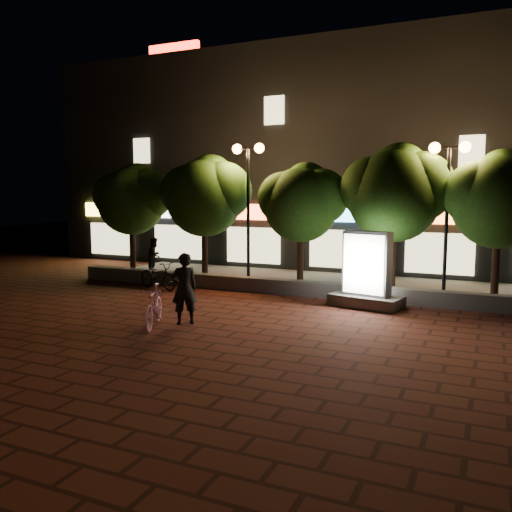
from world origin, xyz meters
The scene contains 16 objects.
ground centered at (0.00, 0.00, 0.00)m, with size 80.00×80.00×0.00m, color #54251A.
retaining_wall centered at (0.00, 4.00, 0.25)m, with size 16.00×0.45×0.50m, color #63615C.
sidewalk centered at (0.00, 6.50, 0.04)m, with size 16.00×5.00×0.08m, color #63615C.
building_block centered at (-0.01, 12.99, 5.00)m, with size 28.00×8.12×11.30m.
tree_far_left centered at (-6.95, 5.46, 3.29)m, with size 3.36×2.80×4.63m.
tree_left centered at (-3.45, 5.46, 3.44)m, with size 3.60×3.00×4.89m.
tree_mid centered at (0.55, 5.46, 3.22)m, with size 3.24×2.70×4.50m.
tree_right centered at (3.86, 5.46, 3.57)m, with size 3.72×3.10×5.07m.
tree_far_right centered at (7.05, 5.46, 3.37)m, with size 3.48×2.90×4.76m.
street_lamp_left centered at (-1.50, 5.20, 4.03)m, with size 1.26×0.36×5.18m.
street_lamp_right centered at (5.50, 5.20, 3.89)m, with size 1.26×0.36×4.98m.
ad_kiosk centered at (3.43, 3.14, 0.93)m, with size 2.31×1.48×2.32m.
scooter_pink centered at (-1.05, -1.54, 0.55)m, with size 0.51×1.82×1.09m, color pink.
rider centered at (-0.50, -0.95, 0.95)m, with size 0.69×0.46×1.90m, color black.
scooter_parked centered at (-4.06, 3.00, 0.51)m, with size 0.67×1.93×1.01m, color black.
pedestrian centered at (-6.13, 5.76, 0.84)m, with size 0.73×0.57×1.51m, color black.
Camera 1 is at (6.85, -12.69, 3.47)m, focal length 37.05 mm.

